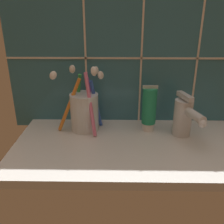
{
  "coord_description": "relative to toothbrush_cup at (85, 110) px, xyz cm",
  "views": [
    {
      "loc": [
        -5.26,
        -53.44,
        32.13
      ],
      "look_at": [
        -6.21,
        3.12,
        9.05
      ],
      "focal_mm": 40.0,
      "sensor_mm": 36.0,
      "label": 1
    }
  ],
  "objects": [
    {
      "name": "tile_wall_backsplash",
      "position": [
        13.61,
        7.11,
        18.96
      ],
      "size": [
        70.09,
        1.72,
        53.23
      ],
      "color": "#336B7F",
      "rests_on": "ground"
    },
    {
      "name": "toothbrush_cup",
      "position": [
        0.0,
        0.0,
        0.0
      ],
      "size": [
        14.05,
        12.97,
        18.46
      ],
      "color": "silver",
      "rests_on": "sink_counter"
    },
    {
      "name": "sink_faucet",
      "position": [
        25.63,
        -3.38,
        -0.28
      ],
      "size": [
        5.62,
        11.92,
        11.07
      ],
      "rotation": [
        0.0,
        0.0,
        -1.29
      ],
      "color": "silver",
      "rests_on": "sink_counter"
    },
    {
      "name": "toothpaste_tube",
      "position": [
        17.09,
        -0.08,
        0.47
      ],
      "size": [
        3.92,
        3.73,
        12.48
      ],
      "color": "white",
      "rests_on": "sink_counter"
    },
    {
      "name": "sink_counter",
      "position": [
        13.6,
        -7.89,
        -6.66
      ],
      "size": [
        60.09,
        29.51,
        2.0
      ],
      "primitive_type": "cube",
      "color": "silver",
      "rests_on": "ground"
    }
  ]
}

